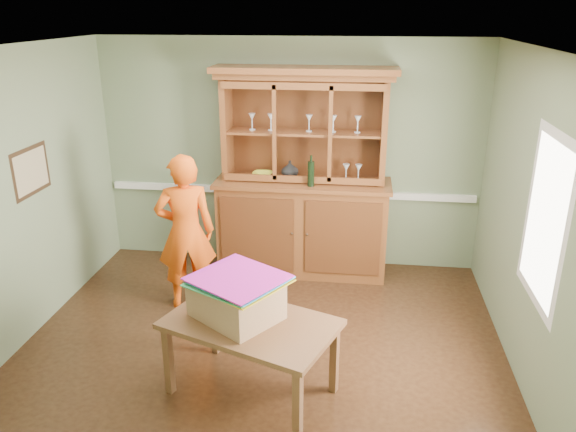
# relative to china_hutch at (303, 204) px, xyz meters

# --- Properties ---
(floor) EXTENTS (4.50, 4.50, 0.00)m
(floor) POSITION_rel_china_hutch_xyz_m (-0.20, -1.73, -0.84)
(floor) COLOR #442916
(floor) RESTS_ON ground
(ceiling) EXTENTS (4.50, 4.50, 0.00)m
(ceiling) POSITION_rel_china_hutch_xyz_m (-0.20, -1.73, 1.86)
(ceiling) COLOR white
(ceiling) RESTS_ON wall_back
(wall_back) EXTENTS (4.50, 0.00, 4.50)m
(wall_back) POSITION_rel_china_hutch_xyz_m (-0.20, 0.27, 0.51)
(wall_back) COLOR gray
(wall_back) RESTS_ON floor
(wall_left) EXTENTS (0.00, 4.00, 4.00)m
(wall_left) POSITION_rel_china_hutch_xyz_m (-2.45, -1.73, 0.51)
(wall_left) COLOR gray
(wall_left) RESTS_ON floor
(wall_right) EXTENTS (0.00, 4.00, 4.00)m
(wall_right) POSITION_rel_china_hutch_xyz_m (2.05, -1.73, 0.51)
(wall_right) COLOR gray
(wall_right) RESTS_ON floor
(wall_front) EXTENTS (4.50, 0.00, 4.50)m
(wall_front) POSITION_rel_china_hutch_xyz_m (-0.20, -3.73, 0.51)
(wall_front) COLOR gray
(wall_front) RESTS_ON floor
(chair_rail) EXTENTS (4.41, 0.05, 0.08)m
(chair_rail) POSITION_rel_china_hutch_xyz_m (-0.20, 0.25, 0.06)
(chair_rail) COLOR white
(chair_rail) RESTS_ON wall_back
(framed_map) EXTENTS (0.03, 0.60, 0.46)m
(framed_map) POSITION_rel_china_hutch_xyz_m (-2.43, -1.43, 0.71)
(framed_map) COLOR #352415
(framed_map) RESTS_ON wall_left
(window_panel) EXTENTS (0.03, 0.96, 1.36)m
(window_panel) POSITION_rel_china_hutch_xyz_m (2.03, -2.03, 0.66)
(window_panel) COLOR white
(window_panel) RESTS_ON wall_right
(china_hutch) EXTENTS (2.04, 0.67, 2.39)m
(china_hutch) POSITION_rel_china_hutch_xyz_m (0.00, 0.00, 0.00)
(china_hutch) COLOR brown
(china_hutch) RESTS_ON floor
(dining_table) EXTENTS (1.52, 1.21, 0.66)m
(dining_table) POSITION_rel_china_hutch_xyz_m (-0.17, -2.37, -0.25)
(dining_table) COLOR brown
(dining_table) RESTS_ON floor
(cardboard_box) EXTENTS (0.82, 0.79, 0.30)m
(cardboard_box) POSITION_rel_china_hutch_xyz_m (-0.29, -2.30, -0.03)
(cardboard_box) COLOR #A07A52
(cardboard_box) RESTS_ON dining_table
(kite_stack) EXTENTS (0.85, 0.85, 0.05)m
(kite_stack) POSITION_rel_china_hutch_xyz_m (-0.27, -2.28, 0.15)
(kite_stack) COLOR gold
(kite_stack) RESTS_ON cardboard_box
(person) EXTENTS (0.70, 0.57, 1.66)m
(person) POSITION_rel_china_hutch_xyz_m (-1.10, -1.01, -0.01)
(person) COLOR #FF5A10
(person) RESTS_ON floor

